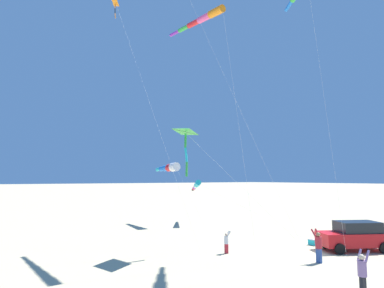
{
  "coord_description": "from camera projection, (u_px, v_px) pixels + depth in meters",
  "views": [
    {
      "loc": [
        -13.21,
        18.21,
        4.63
      ],
      "look_at": [
        8.21,
        3.21,
        7.39
      ],
      "focal_mm": 30.72,
      "sensor_mm": 36.0,
      "label": 1
    }
  ],
  "objects": [
    {
      "name": "person_child_grey_jacket",
      "position": [
        318.0,
        244.0,
        18.19
      ],
      "size": [
        0.56,
        0.45,
        1.82
      ],
      "color": "#335199",
      "rests_on": "ground_plane"
    },
    {
      "name": "person_adult_flyer",
      "position": [
        362.0,
        271.0,
        13.07
      ],
      "size": [
        0.42,
        0.54,
        1.77
      ],
      "color": "#232328",
      "rests_on": "ground_plane"
    },
    {
      "name": "parked_car",
      "position": [
        354.0,
        236.0,
        21.25
      ],
      "size": [
        3.72,
        4.65,
        1.85
      ],
      "color": "red",
      "rests_on": "ground_plane"
    },
    {
      "name": "person_child_green_jacket",
      "position": [
        226.0,
        241.0,
        20.43
      ],
      "size": [
        0.43,
        0.48,
        1.36
      ],
      "color": "#B72833",
      "rests_on": "ground_plane"
    },
    {
      "name": "kite_delta_long_streamer_left",
      "position": [
        116.0,
        4.0,
        31.96
      ],
      "size": [
        11.78,
        2.3,
        22.04
      ],
      "color": "orange",
      "rests_on": "ground_plane"
    },
    {
      "name": "kite_windsock_white_trailing",
      "position": [
        201.0,
        19.0,
        23.8
      ],
      "size": [
        9.27,
        0.53,
        16.63
      ],
      "color": "orange",
      "rests_on": "ground_plane"
    },
    {
      "name": "kite_delta_checkered_midright",
      "position": [
        186.0,
        132.0,
        21.28
      ],
      "size": [
        6.97,
        6.2,
        8.02
      ],
      "color": "green",
      "rests_on": "ground_plane"
    },
    {
      "name": "cooler_box",
      "position": [
        313.0,
        242.0,
        22.98
      ],
      "size": [
        0.62,
        0.42,
        0.42
      ],
      "color": "#1EB7C6",
      "rests_on": "ground_plane"
    },
    {
      "name": "kite_windsock_magenta_far_left",
      "position": [
        196.0,
        185.0,
        34.28
      ],
      "size": [
        14.27,
        2.83,
        4.52
      ],
      "color": "#1EB7C6",
      "rests_on": "ground_plane"
    },
    {
      "name": "kite_windsock_rainbow_low_near",
      "position": [
        169.0,
        168.0,
        33.99
      ],
      "size": [
        13.61,
        3.15,
        6.25
      ],
      "color": "white",
      "rests_on": "ground_plane"
    },
    {
      "name": "ground_plane",
      "position": [
        308.0,
        252.0,
        20.66
      ],
      "size": [
        600.0,
        600.0,
        0.0
      ],
      "primitive_type": "plane",
      "color": "#C6B58C"
    }
  ]
}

